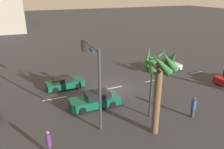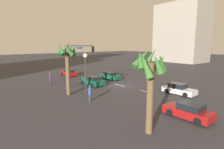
% 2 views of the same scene
% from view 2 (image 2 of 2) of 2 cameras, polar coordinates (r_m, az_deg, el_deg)
% --- Properties ---
extents(ground_plane, '(220.00, 220.00, 0.00)m').
position_cam_2_polar(ground_plane, '(28.54, 2.87, -3.49)').
color(ground_plane, '#333338').
extents(lane_stripe_1, '(1.91, 0.14, 0.01)m').
position_cam_2_polar(lane_stripe_1, '(21.97, 24.89, -8.37)').
color(lane_stripe_1, silver).
rests_on(lane_stripe_1, ground_plane).
extents(lane_stripe_2, '(1.81, 0.14, 0.01)m').
position_cam_2_polar(lane_stripe_2, '(25.36, 10.56, -5.30)').
color(lane_stripe_2, silver).
rests_on(lane_stripe_2, ground_plane).
extents(lane_stripe_3, '(2.48, 0.14, 0.01)m').
position_cam_2_polar(lane_stripe_3, '(28.78, 2.39, -3.37)').
color(lane_stripe_3, silver).
rests_on(lane_stripe_3, ground_plane).
extents(lane_stripe_4, '(2.37, 0.14, 0.01)m').
position_cam_2_polar(lane_stripe_4, '(33.51, -5.01, -1.55)').
color(lane_stripe_4, silver).
rests_on(lane_stripe_4, ground_plane).
extents(lane_stripe_5, '(2.47, 0.14, 0.01)m').
position_cam_2_polar(lane_stripe_5, '(41.60, -12.89, 0.41)').
color(lane_stripe_5, silver).
rests_on(lane_stripe_5, ground_plane).
extents(car_0, '(4.17, 1.97, 1.39)m').
position_cam_2_polar(car_0, '(17.44, 23.10, -10.63)').
color(car_0, maroon).
rests_on(car_0, ground_plane).
extents(car_1, '(4.11, 2.03, 1.30)m').
position_cam_2_polar(car_1, '(33.55, -0.49, -0.45)').
color(car_1, '#0F5138').
rests_on(car_1, ground_plane).
extents(car_2, '(4.18, 1.91, 1.40)m').
position_cam_2_polar(car_2, '(25.12, 20.39, -4.40)').
color(car_2, silver).
rests_on(car_2, ground_plane).
extents(car_3, '(4.62, 2.03, 1.41)m').
position_cam_2_polar(car_3, '(29.04, -6.24, -1.99)').
color(car_3, '#0F5138').
rests_on(car_3, ground_plane).
extents(car_4, '(4.66, 2.10, 1.33)m').
position_cam_2_polar(car_4, '(38.48, -13.54, 0.59)').
color(car_4, maroon).
rests_on(car_4, ground_plane).
extents(traffic_signal, '(0.49, 4.71, 6.47)m').
position_cam_2_polar(traffic_signal, '(28.10, -10.92, 5.14)').
color(traffic_signal, '#38383D').
rests_on(traffic_signal, ground_plane).
extents(streetlamp, '(0.56, 0.56, 5.27)m').
position_cam_2_polar(streetlamp, '(23.64, -8.40, 2.97)').
color(streetlamp, '#2D2D33').
rests_on(streetlamp, ground_plane).
extents(pedestrian_0, '(0.38, 0.38, 1.83)m').
position_cam_2_polar(pedestrian_0, '(31.02, -18.99, -1.10)').
color(pedestrian_0, '#333338').
rests_on(pedestrian_0, ground_plane).
extents(pedestrian_1, '(0.46, 0.46, 1.89)m').
position_cam_2_polar(pedestrian_1, '(20.62, -7.03, -5.83)').
color(pedestrian_1, '#333338').
rests_on(pedestrian_1, ground_plane).
extents(palm_tree_0, '(2.49, 2.60, 6.30)m').
position_cam_2_polar(palm_tree_0, '(12.81, 11.96, 0.84)').
color(palm_tree_0, brown).
rests_on(palm_tree_0, ground_plane).
extents(palm_tree_1, '(2.56, 2.73, 6.72)m').
position_cam_2_polar(palm_tree_1, '(23.26, -14.01, 5.42)').
color(palm_tree_1, brown).
rests_on(palm_tree_1, ground_plane).
extents(building_2, '(17.80, 12.74, 21.05)m').
position_cam_2_polar(building_2, '(73.15, 21.09, 12.12)').
color(building_2, '#9E9384').
rests_on(building_2, ground_plane).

